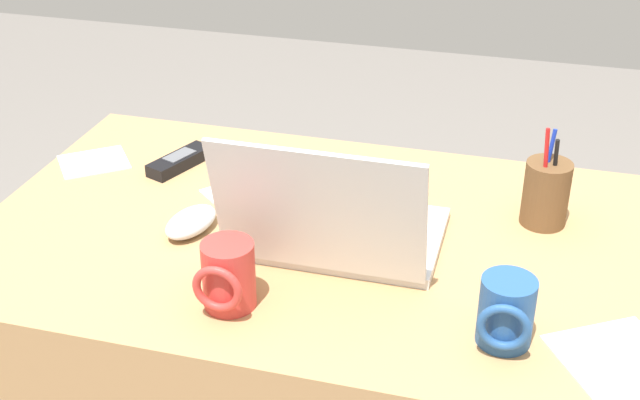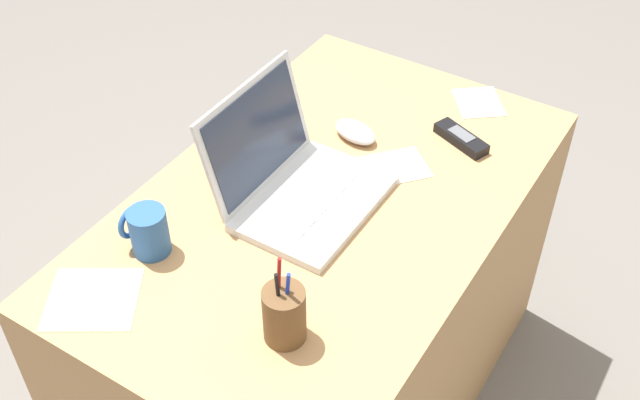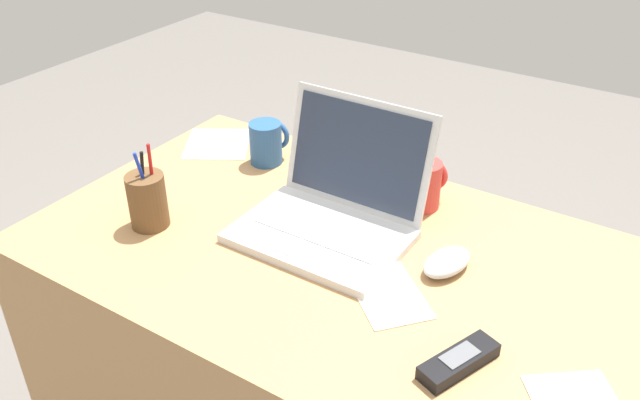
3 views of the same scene
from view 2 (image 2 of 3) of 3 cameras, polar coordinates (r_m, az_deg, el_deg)
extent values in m
plane|color=slate|center=(2.22, 0.30, -13.85)|extent=(6.00, 6.00, 0.00)
cube|color=tan|center=(1.94, 0.33, -7.87)|extent=(1.16, 0.72, 0.72)
cube|color=silver|center=(1.66, -0.34, -0.18)|extent=(0.33, 0.23, 0.02)
cube|color=silver|center=(1.66, -0.94, 0.34)|extent=(0.27, 0.11, 0.00)
cube|color=silver|center=(1.62, 1.75, -0.80)|extent=(0.09, 0.05, 0.00)
cube|color=silver|center=(1.65, -4.64, 4.68)|extent=(0.32, 0.06, 0.22)
cube|color=#283347|center=(1.64, -4.50, 4.66)|extent=(0.29, 0.05, 0.19)
ellipsoid|color=silver|center=(1.83, 2.55, 4.93)|extent=(0.09, 0.12, 0.04)
cylinder|color=#C63833|center=(1.80, -4.50, 5.37)|extent=(0.08, 0.08, 0.10)
torus|color=#C63833|center=(1.82, -5.65, 5.93)|extent=(0.07, 0.01, 0.07)
cylinder|color=#26518C|center=(1.57, -12.20, -2.25)|extent=(0.08, 0.08, 0.10)
torus|color=#26518C|center=(1.59, -13.40, -1.53)|extent=(0.07, 0.01, 0.07)
cube|color=black|center=(1.85, 10.12, 4.39)|extent=(0.09, 0.15, 0.02)
cube|color=#595B60|center=(1.84, 10.17, 4.71)|extent=(0.05, 0.07, 0.00)
cylinder|color=brown|center=(1.39, -2.59, -8.25)|extent=(0.08, 0.08, 0.11)
cylinder|color=#1933B2|center=(1.36, -2.41, -7.10)|extent=(0.02, 0.03, 0.15)
cylinder|color=black|center=(1.36, -2.94, -7.48)|extent=(0.01, 0.02, 0.14)
cylinder|color=red|center=(1.36, -3.01, -6.61)|extent=(0.02, 0.01, 0.16)
cube|color=white|center=(1.99, 11.35, 6.89)|extent=(0.16, 0.16, 0.00)
cube|color=white|center=(1.76, 4.80, 2.25)|extent=(0.21, 0.20, 0.00)
cube|color=white|center=(1.54, -16.03, -6.87)|extent=(0.22, 0.22, 0.00)
camera|label=1|loc=(2.02, -38.64, 23.23)|focal=48.17mm
camera|label=3|loc=(1.67, 42.19, 19.39)|focal=37.51mm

